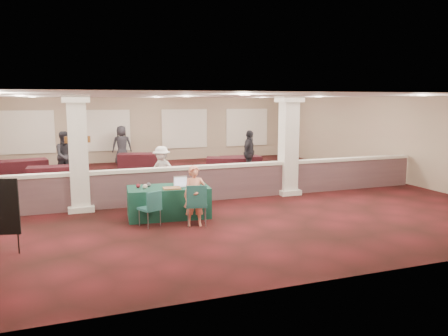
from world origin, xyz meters
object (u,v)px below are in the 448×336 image
object	(u,v)px
attendee_c	(249,153)
far_table_back_left	(22,170)
conf_chair_main	(197,201)
far_table_front_right	(226,165)
woman	(195,196)
attendee_a	(66,156)
far_table_front_left	(51,175)
far_table_back_center	(138,161)
attendee_b	(162,170)
conf_chair_side	(152,206)
far_table_front_center	(239,176)
attendee_d	(122,145)
near_table	(169,202)
far_table_back_right	(241,164)

from	to	relation	value
attendee_c	far_table_back_left	bearing A→B (deg)	117.31
conf_chair_main	far_table_front_right	bearing A→B (deg)	79.24
woman	attendee_a	world-z (taller)	attendee_a
far_table_front_left	attendee_a	bearing A→B (deg)	50.52
far_table_back_center	attendee_b	size ratio (longest dim) A/B	1.10
conf_chair_side	far_table_front_left	xyz separation A→B (m)	(-2.49, 6.75, -0.20)
far_table_front_center	attendee_d	size ratio (longest dim) A/B	0.93
attendee_b	far_table_back_center	bearing A→B (deg)	130.22
far_table_front_left	attendee_a	distance (m)	1.08
conf_chair_side	far_table_back_center	size ratio (longest dim) A/B	0.52
far_table_front_left	far_table_front_right	xyz separation A→B (m)	(6.91, 0.00, 0.01)
far_table_front_right	attendee_a	size ratio (longest dim) A/B	0.89
near_table	attendee_b	bearing A→B (deg)	86.63
conf_chair_main	far_table_front_center	distance (m)	5.18
conf_chair_main	attendee_a	size ratio (longest dim) A/B	0.54
far_table_front_center	attendee_a	world-z (taller)	attendee_a
far_table_front_center	near_table	bearing A→B (deg)	-135.23
near_table	attendee_d	xyz separation A→B (m)	(-0.01, 10.00, 0.53)
conf_chair_side	near_table	bearing A→B (deg)	26.51
far_table_back_left	attendee_c	distance (m)	8.98
far_table_front_left	far_table_back_right	bearing A→B (deg)	1.50
conf_chair_main	far_table_back_left	size ratio (longest dim) A/B	0.55
attendee_b	attendee_d	size ratio (longest dim) A/B	0.84
far_table_back_center	attendee_d	world-z (taller)	attendee_d
near_table	attendee_d	world-z (taller)	attendee_d
conf_chair_side	woman	xyz separation A→B (m)	(1.01, -0.28, 0.22)
far_table_back_right	far_table_back_center	bearing A→B (deg)	150.72
conf_chair_main	far_table_front_center	world-z (taller)	conf_chair_main
far_table_front_left	attendee_a	xyz separation A→B (m)	(0.56, 0.68, 0.62)
far_table_back_right	attendee_d	size ratio (longest dim) A/B	0.89
conf_chair_main	attendee_b	bearing A→B (deg)	105.11
woman	far_table_front_center	size ratio (longest dim) A/B	0.86
woman	attendee_a	bearing A→B (deg)	120.24
conf_chair_side	far_table_front_center	bearing A→B (deg)	20.74
attendee_b	attendee_c	bearing A→B (deg)	68.58
far_table_front_right	far_table_back_right	world-z (taller)	far_table_front_right
near_table	far_table_back_right	distance (m)	7.70
far_table_back_left	far_table_back_right	world-z (taller)	far_table_back_left
attendee_d	far_table_back_center	bearing A→B (deg)	112.77
far_table_back_center	attendee_a	world-z (taller)	attendee_a
far_table_back_right	attendee_b	xyz separation A→B (m)	(-4.12, -3.20, 0.45)
far_table_back_right	attendee_c	size ratio (longest dim) A/B	0.90
conf_chair_side	attendee_b	world-z (taller)	attendee_b
near_table	conf_chair_side	bearing A→B (deg)	-123.13
attendee_b	attendee_d	bearing A→B (deg)	134.49
attendee_b	attendee_c	size ratio (longest dim) A/B	0.84
far_table_back_right	attendee_b	bearing A→B (deg)	-142.14
far_table_front_right	conf_chair_main	bearing A→B (deg)	-115.52
attendee_b	far_table_back_left	bearing A→B (deg)	176.95
far_table_front_center	far_table_front_right	world-z (taller)	far_table_front_center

